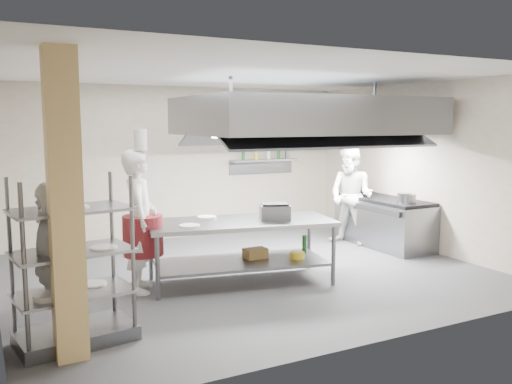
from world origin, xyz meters
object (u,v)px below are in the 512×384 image
cooking_range (383,223)px  chef_head (140,221)px  griddle (275,212)px  chef_plating (53,265)px  island (241,252)px  stockpot (404,198)px  pass_rack (73,261)px  chef_line (351,196)px

cooking_range → chef_head: chef_head is taller
chef_head → griddle: chef_head is taller
chef_head → chef_plating: 1.91m
chef_plating → island: bearing=105.3°
griddle → stockpot: (2.84, 0.41, -0.03)m
chef_head → stockpot: 4.70m
griddle → pass_rack: bearing=-139.6°
island → chef_plating: 2.93m
stockpot → island: bearing=-175.0°
pass_rack → chef_plating: 0.20m
chef_head → griddle: size_ratio=4.58×
chef_plating → stockpot: size_ratio=6.85×
island → cooking_range: 3.52m
chef_plating → griddle: (3.16, 1.01, 0.15)m
chef_head → chef_line: bearing=-59.2°
chef_line → stockpot: 1.06m
island → cooking_range: size_ratio=1.32×
island → pass_rack: 2.75m
chef_head → chef_plating: (-1.29, -1.41, -0.11)m
pass_rack → griddle: size_ratio=4.15×
chef_plating → stockpot: bearing=95.7°
island → chef_line: (2.93, 1.27, 0.47)m
pass_rack → chef_head: size_ratio=0.91×
chef_line → chef_plating: chef_line is taller
pass_rack → chef_line: 5.91m
cooking_range → griddle: griddle is taller
chef_head → stockpot: chef_head is taller
chef_plating → chef_head: bearing=129.8°
cooking_range → chef_plating: bearing=-161.5°
chef_line → griddle: chef_line is taller
chef_head → griddle: (1.87, -0.40, 0.04)m
island → chef_plating: bearing=-145.9°
pass_rack → chef_plating: size_ratio=1.02×
cooking_range → chef_head: (-4.79, -0.63, 0.55)m
chef_line → griddle: (-2.44, -1.39, 0.09)m
cooking_range → chef_plating: size_ratio=1.16×
chef_plating → chef_line: bearing=105.6°
chef_plating → stockpot: chef_plating is taller
island → stockpot: size_ratio=10.48×
island → stockpot: (3.32, 0.29, 0.53)m
island → cooking_range: bearing=26.1°
chef_plating → stockpot: (6.00, 1.42, 0.13)m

